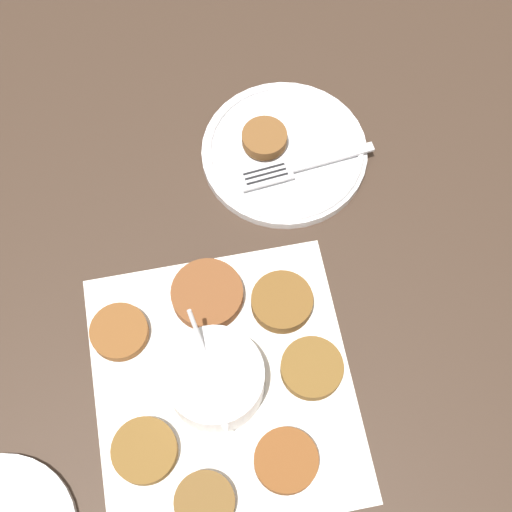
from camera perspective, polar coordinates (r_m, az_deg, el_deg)
name	(u,v)px	position (r m, az deg, el deg)	size (l,w,h in m)	color
ground_plane	(252,390)	(0.81, -0.36, -10.71)	(4.00, 4.00, 0.00)	#38281E
napkin	(224,386)	(0.81, -2.61, -10.33)	(0.32, 0.30, 0.00)	silver
sauce_bowl	(215,381)	(0.78, -3.27, -9.93)	(0.12, 0.11, 0.10)	silver
fritter_0	(286,461)	(0.78, 2.42, -16.05)	(0.07, 0.07, 0.02)	brown
fritter_1	(207,294)	(0.83, -3.92, -3.09)	(0.08, 0.08, 0.02)	brown
fritter_2	(205,502)	(0.78, -4.12, -19.06)	(0.06, 0.06, 0.02)	brown
fritter_3	(312,368)	(0.80, 4.49, -8.94)	(0.07, 0.07, 0.02)	brown
fritter_4	(119,332)	(0.83, -10.87, -5.98)	(0.07, 0.07, 0.01)	brown
fritter_5	(145,451)	(0.79, -8.89, -15.14)	(0.07, 0.07, 0.02)	brown
fritter_6	(282,302)	(0.82, 2.09, -3.69)	(0.07, 0.07, 0.02)	brown
serving_plate	(284,151)	(0.92, 2.29, 8.36)	(0.21, 0.21, 0.02)	silver
fritter_on_plate	(264,138)	(0.91, 0.68, 9.42)	(0.06, 0.06, 0.02)	brown
fork	(292,168)	(0.89, 2.91, 7.06)	(0.03, 0.18, 0.00)	silver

